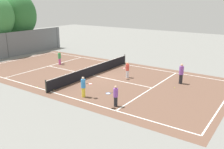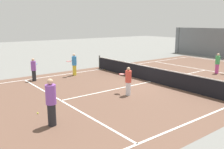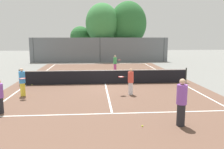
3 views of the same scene
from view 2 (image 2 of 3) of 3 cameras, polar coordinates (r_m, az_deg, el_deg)
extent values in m
plane|color=slate|center=(15.91, 9.17, -1.71)|extent=(80.00, 80.00, 0.00)
cube|color=brown|center=(15.91, 9.17, -1.71)|extent=(13.00, 25.00, 0.00)
cube|color=white|center=(19.98, -2.34, 1.31)|extent=(0.10, 24.00, 0.01)
cube|color=white|center=(12.23, -12.07, -6.09)|extent=(11.00, 0.10, 0.01)
cube|color=white|center=(20.94, 21.31, 0.98)|extent=(11.00, 0.10, 0.01)
cube|color=white|center=(15.91, 9.17, -1.69)|extent=(0.10, 12.80, 0.01)
cylinder|color=#333833|center=(20.21, -3.01, 2.99)|extent=(0.10, 0.10, 1.10)
cube|color=black|center=(15.80, 9.23, -0.04)|extent=(11.80, 0.03, 0.95)
cube|color=white|center=(15.71, 9.29, 1.74)|extent=(11.80, 0.04, 0.05)
cylinder|color=#3F4447|center=(31.74, 15.61, 7.84)|extent=(0.12, 0.12, 3.20)
cylinder|color=#D14799|center=(19.86, 23.69, 1.24)|extent=(0.26, 0.26, 0.72)
cylinder|color=#3FA559|center=(19.76, 23.86, 3.16)|extent=(0.33, 0.33, 0.63)
sphere|color=tan|center=(19.70, 23.96, 4.34)|extent=(0.19, 0.19, 0.19)
cylinder|color=black|center=(19.83, 24.75, 3.20)|extent=(0.17, 0.16, 0.03)
cylinder|color=#232328|center=(16.69, -18.06, -0.27)|extent=(0.26, 0.26, 0.71)
cylinder|color=purple|center=(16.56, -18.21, 1.96)|extent=(0.32, 0.32, 0.62)
sphere|color=tan|center=(16.50, -18.30, 3.34)|extent=(0.19, 0.19, 0.19)
cylinder|color=black|center=(16.86, -18.01, 2.25)|extent=(0.19, 0.13, 0.03)
torus|color=blue|center=(17.10, -17.86, 2.40)|extent=(0.45, 0.45, 0.03)
cylinder|color=silver|center=(17.10, -17.86, 2.40)|extent=(0.38, 0.38, 0.00)
cylinder|color=#232328|center=(9.36, -14.12, -9.27)|extent=(0.31, 0.31, 0.84)
cylinder|color=purple|center=(9.11, -14.38, -4.63)|extent=(0.39, 0.39, 0.74)
sphere|color=tan|center=(8.98, -14.55, -1.67)|extent=(0.23, 0.23, 0.23)
cylinder|color=silver|center=(12.79, 3.88, -3.39)|extent=(0.26, 0.26, 0.71)
cylinder|color=#E54C3F|center=(12.62, 3.92, -0.48)|extent=(0.33, 0.33, 0.62)
sphere|color=tan|center=(12.54, 3.95, 1.34)|extent=(0.19, 0.19, 0.19)
cylinder|color=black|center=(12.85, 3.04, -0.10)|extent=(0.20, 0.04, 0.03)
torus|color=red|center=(13.04, 2.35, 0.10)|extent=(0.34, 0.34, 0.03)
cylinder|color=silver|center=(13.04, 2.35, 0.10)|extent=(0.28, 0.28, 0.00)
cylinder|color=yellow|center=(17.81, -8.91, 1.02)|extent=(0.27, 0.27, 0.75)
cylinder|color=#388CD8|center=(17.69, -8.99, 3.24)|extent=(0.34, 0.34, 0.65)
sphere|color=beige|center=(17.63, -9.04, 4.61)|extent=(0.20, 0.20, 0.20)
cylinder|color=black|center=(17.45, -9.70, 3.20)|extent=(0.09, 0.20, 0.03)
torus|color=red|center=(17.27, -10.26, 3.09)|extent=(0.42, 0.42, 0.03)
cylinder|color=silver|center=(17.27, -10.26, 3.09)|extent=(0.35, 0.35, 0.00)
cube|color=green|center=(16.42, 14.46, -0.87)|extent=(0.42, 0.30, 0.36)
sphere|color=#CCE533|center=(16.42, 14.28, -0.10)|extent=(0.07, 0.07, 0.07)
sphere|color=#CCE533|center=(16.36, 14.83, -0.17)|extent=(0.07, 0.07, 0.07)
sphere|color=#CCE533|center=(19.67, -1.67, 1.22)|extent=(0.07, 0.07, 0.07)
sphere|color=#CCE533|center=(19.85, -0.68, 1.33)|extent=(0.07, 0.07, 0.07)
sphere|color=#CCE533|center=(10.78, -17.27, -8.77)|extent=(0.07, 0.07, 0.07)
sphere|color=#CCE533|center=(20.92, 1.66, 1.88)|extent=(0.07, 0.07, 0.07)
sphere|color=#CCE533|center=(19.76, 2.01, 1.27)|extent=(0.07, 0.07, 0.07)
camera|label=1|loc=(28.97, -46.11, 15.03)|focal=39.57mm
camera|label=3|loc=(12.23, -60.25, 3.98)|focal=36.72mm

